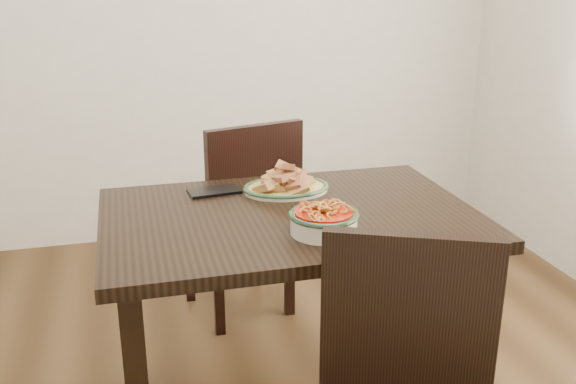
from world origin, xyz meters
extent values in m
cube|color=silver|center=(0.00, 1.75, 1.30)|extent=(3.50, 0.10, 2.60)
cube|color=black|center=(0.11, 0.02, 0.73)|extent=(1.15, 0.77, 0.04)
cube|color=black|center=(0.61, -0.29, 0.35)|extent=(0.06, 0.06, 0.71)
cube|color=black|center=(-0.39, 0.33, 0.35)|extent=(0.06, 0.06, 0.71)
cube|color=black|center=(0.61, 0.33, 0.35)|extent=(0.06, 0.06, 0.71)
cube|color=black|center=(0.07, 0.81, 0.43)|extent=(0.52, 0.52, 0.04)
cube|color=black|center=(0.19, 1.02, 0.21)|extent=(0.04, 0.04, 0.41)
cube|color=black|center=(-0.13, 0.93, 0.21)|extent=(0.04, 0.04, 0.41)
cube|color=black|center=(0.28, 0.69, 0.21)|extent=(0.04, 0.04, 0.41)
cube|color=black|center=(-0.05, 0.60, 0.21)|extent=(0.04, 0.04, 0.41)
cube|color=black|center=(0.12, 0.63, 0.67)|extent=(0.42, 0.15, 0.44)
cube|color=black|center=(0.25, -0.55, 0.67)|extent=(0.40, 0.21, 0.44)
ellipsoid|color=beige|center=(0.15, 0.22, 0.76)|extent=(0.29, 0.22, 0.02)
ellipsoid|color=gold|center=(0.15, 0.22, 0.76)|extent=(0.28, 0.21, 0.01)
torus|color=#1C3D21|center=(0.15, 0.22, 0.77)|extent=(0.23, 0.23, 0.01)
cylinder|color=beige|center=(0.16, -0.17, 0.78)|extent=(0.19, 0.19, 0.06)
torus|color=#17341C|center=(0.16, -0.17, 0.81)|extent=(0.20, 0.20, 0.02)
cylinder|color=#A01607|center=(0.16, -0.17, 0.81)|extent=(0.17, 0.17, 0.01)
cube|color=black|center=(-0.09, 0.26, 0.76)|extent=(0.18, 0.11, 0.01)
cube|color=maroon|center=(0.20, 0.39, 0.76)|extent=(0.12, 0.11, 0.01)
camera|label=1|loc=(-0.37, -1.79, 1.46)|focal=40.00mm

